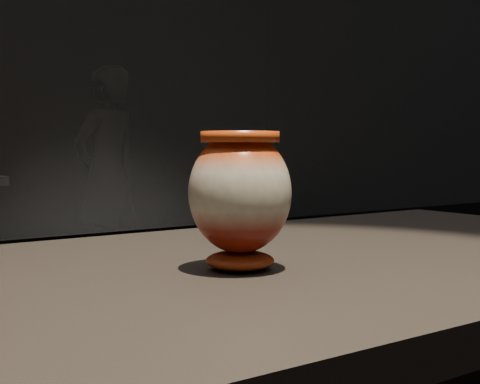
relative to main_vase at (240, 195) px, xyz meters
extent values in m
cube|color=black|center=(-0.09, 0.04, -0.13)|extent=(2.00, 0.80, 0.05)
ellipsoid|color=maroon|center=(0.00, 0.00, -0.09)|extent=(0.12, 0.12, 0.03)
ellipsoid|color=beige|center=(0.00, 0.00, 0.00)|extent=(0.18, 0.18, 0.17)
cylinder|color=#D24613|center=(0.00, 0.00, 0.08)|extent=(0.14, 0.14, 0.02)
imported|color=black|center=(1.58, 4.01, -0.17)|extent=(0.71, 0.59, 1.68)
camera|label=1|loc=(-0.53, -0.75, 0.07)|focal=50.00mm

